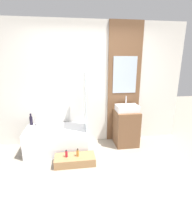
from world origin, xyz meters
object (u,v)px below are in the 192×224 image
at_px(bottle_soap_secondary, 78,153).
at_px(vase_round_light, 38,122).
at_px(sink, 127,108).
at_px(bathtub, 57,139).
at_px(bottle_soap_primary, 66,154).
at_px(wooden_step_bench, 75,160).
at_px(vase_tall_dark, 31,120).

bearing_deg(bottle_soap_secondary, vase_round_light, 134.84).
xyz_separation_m(sink, vase_round_light, (-1.90, 0.16, -0.28)).
height_order(bathtub, bottle_soap_primary, bathtub).
xyz_separation_m(wooden_step_bench, sink, (1.15, 0.64, 0.76)).
xyz_separation_m(bathtub, bottle_soap_secondary, (0.40, -0.57, -0.03)).
xyz_separation_m(wooden_step_bench, bottle_soap_secondary, (0.05, 0.00, 0.14)).
distance_m(bathtub, vase_tall_dark, 0.69).
bearing_deg(bathtub, wooden_step_bench, -58.58).
xyz_separation_m(vase_round_light, bottle_soap_secondary, (0.80, -0.81, -0.34)).
relative_size(vase_tall_dark, bottle_soap_primary, 1.86).
distance_m(bathtub, vase_round_light, 0.56).
bearing_deg(vase_tall_dark, bathtub, -26.82).
bearing_deg(bathtub, bottle_soap_secondary, -54.71).
bearing_deg(vase_tall_dark, vase_round_light, -12.64).
relative_size(wooden_step_bench, bottle_soap_primary, 5.40).
relative_size(vase_round_light, bottle_soap_secondary, 0.84).
xyz_separation_m(bathtub, sink, (1.50, 0.08, 0.59)).
bearing_deg(wooden_step_bench, bottle_soap_primary, 180.00).
bearing_deg(sink, vase_tall_dark, 174.52).
bearing_deg(wooden_step_bench, bathtub, 121.42).
height_order(wooden_step_bench, sink, sink).
bearing_deg(bottle_soap_primary, sink, 26.33).
height_order(bathtub, vase_round_light, vase_round_light).
relative_size(bathtub, vase_round_light, 10.04).
relative_size(vase_tall_dark, bottle_soap_secondary, 1.72).
height_order(bottle_soap_primary, bottle_soap_secondary, bottle_soap_secondary).
relative_size(sink, vase_round_light, 3.75).
distance_m(wooden_step_bench, vase_tall_dark, 1.32).
relative_size(wooden_step_bench, bottle_soap_secondary, 4.99).
bearing_deg(bathtub, sink, 2.92).
xyz_separation_m(wooden_step_bench, vase_round_light, (-0.75, 0.81, 0.48)).
bearing_deg(bathtub, vase_round_light, 149.03).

